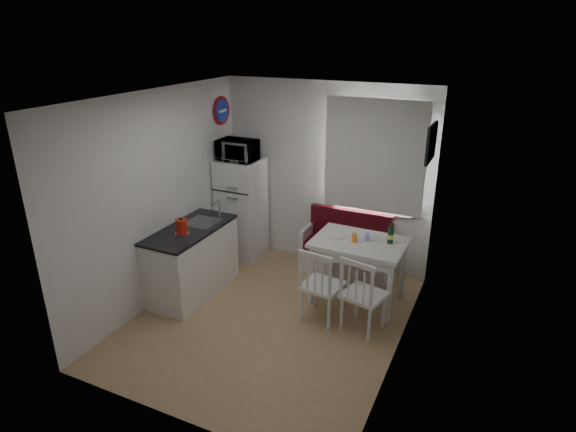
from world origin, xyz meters
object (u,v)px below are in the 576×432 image
object	(u,v)px
bench	(346,253)
chair_right	(362,289)
fridge	(242,208)
kettle	(182,227)
microwave	(238,150)
dining_table	(359,248)
kitchen_counter	(192,260)
chair_left	(320,279)
wine_bottle	(391,232)

from	to	relation	value
bench	chair_right	distance (m)	1.50
bench	fridge	distance (m)	1.68
chair_right	kettle	world-z (taller)	kettle
microwave	dining_table	bearing A→B (deg)	-14.60
dining_table	chair_right	distance (m)	0.73
dining_table	chair_right	world-z (taller)	chair_right
bench	fridge	size ratio (longest dim) A/B	0.83
chair_right	kitchen_counter	bearing A→B (deg)	-166.08
chair_left	kettle	bearing A→B (deg)	-165.59
kitchen_counter	bench	distance (m)	2.13
wine_bottle	bench	bearing A→B (deg)	141.37
kitchen_counter	dining_table	distance (m)	2.13
chair_right	kettle	xyz separation A→B (m)	(-2.20, -0.23, 0.43)
dining_table	kettle	size ratio (longest dim) A/B	4.99
dining_table	wine_bottle	world-z (taller)	wine_bottle
fridge	wine_bottle	xyz separation A→B (m)	(2.33, -0.47, 0.23)
dining_table	chair_left	xyz separation A→B (m)	(-0.25, -0.67, -0.16)
chair_right	kettle	bearing A→B (deg)	-160.43
chair_left	chair_right	bearing A→B (deg)	6.71
dining_table	microwave	world-z (taller)	microwave
bench	fridge	world-z (taller)	fridge
kitchen_counter	microwave	size ratio (longest dim) A/B	2.47
chair_left	fridge	bearing A→B (deg)	151.27
chair_right	fridge	world-z (taller)	fridge
kettle	chair_right	bearing A→B (deg)	5.96
microwave	wine_bottle	size ratio (longest dim) A/B	1.87
chair_left	fridge	distance (m)	2.13
kitchen_counter	kettle	xyz separation A→B (m)	(0.05, -0.22, 0.56)
dining_table	microwave	distance (m)	2.24
kitchen_counter	kettle	bearing A→B (deg)	-77.19
chair_left	kettle	size ratio (longest dim) A/B	2.23
chair_right	kettle	size ratio (longest dim) A/B	2.33
microwave	kettle	distance (m)	1.54
chair_left	microwave	distance (m)	2.35
bench	dining_table	xyz separation A→B (m)	(0.37, -0.67, 0.44)
kitchen_counter	chair_right	size ratio (longest dim) A/B	2.51
bench	wine_bottle	size ratio (longest dim) A/B	4.33
kitchen_counter	microwave	distance (m)	1.68
dining_table	wine_bottle	size ratio (longest dim) A/B	3.92
kitchen_counter	chair_right	distance (m)	2.25
bench	microwave	xyz separation A→B (m)	(-1.61, -0.16, 1.34)
bench	microwave	world-z (taller)	microwave
kitchen_counter	dining_table	xyz separation A→B (m)	(2.00, 0.68, 0.28)
bench	fridge	bearing A→B (deg)	-176.14
fridge	microwave	xyz separation A→B (m)	(0.00, -0.05, 0.89)
kitchen_counter	chair_left	size ratio (longest dim) A/B	2.63
kettle	kitchen_counter	bearing A→B (deg)	102.81
kitchen_counter	dining_table	bearing A→B (deg)	18.73
chair_left	kettle	distance (m)	1.77
kitchen_counter	chair_left	distance (m)	1.75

